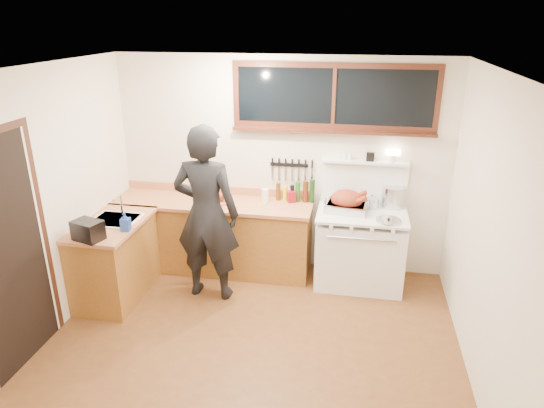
% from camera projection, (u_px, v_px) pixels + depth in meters
% --- Properties ---
extents(ground_plane, '(4.00, 3.50, 0.02)m').
position_uv_depth(ground_plane, '(252.00, 345.00, 4.74)').
color(ground_plane, '#593217').
extents(room_shell, '(4.10, 3.60, 2.65)m').
position_uv_depth(room_shell, '(249.00, 185.00, 4.14)').
color(room_shell, silver).
rests_on(room_shell, ground).
extents(counter_back, '(2.44, 0.64, 1.00)m').
position_uv_depth(counter_back, '(213.00, 234.00, 6.03)').
color(counter_back, brown).
rests_on(counter_back, ground).
extents(counter_left, '(0.64, 1.09, 0.90)m').
position_uv_depth(counter_left, '(115.00, 259.00, 5.42)').
color(counter_left, brown).
rests_on(counter_left, ground).
extents(sink_unit, '(0.50, 0.45, 0.37)m').
position_uv_depth(sink_unit, '(116.00, 224.00, 5.35)').
color(sink_unit, white).
rests_on(sink_unit, counter_left).
extents(vintage_stove, '(1.02, 0.74, 1.57)m').
position_uv_depth(vintage_stove, '(360.00, 246.00, 5.70)').
color(vintage_stove, white).
rests_on(vintage_stove, ground).
extents(back_window, '(2.32, 0.13, 0.77)m').
position_uv_depth(back_window, '(333.00, 104.00, 5.47)').
color(back_window, black).
rests_on(back_window, room_shell).
extents(left_doorway, '(0.02, 1.04, 2.17)m').
position_uv_depth(left_doorway, '(10.00, 254.00, 4.17)').
color(left_doorway, black).
rests_on(left_doorway, ground).
extents(knife_strip, '(0.52, 0.03, 0.28)m').
position_uv_depth(knife_strip, '(291.00, 166.00, 5.83)').
color(knife_strip, black).
rests_on(knife_strip, room_shell).
extents(man, '(0.74, 0.50, 1.98)m').
position_uv_depth(man, '(206.00, 214.00, 5.25)').
color(man, black).
rests_on(man, ground).
extents(soap_bottle, '(0.10, 0.10, 0.20)m').
position_uv_depth(soap_bottle, '(125.00, 222.00, 5.03)').
color(soap_bottle, '#2149A8').
rests_on(soap_bottle, counter_left).
extents(toaster, '(0.34, 0.28, 0.20)m').
position_uv_depth(toaster, '(88.00, 230.00, 4.83)').
color(toaster, black).
rests_on(toaster, counter_left).
extents(cutting_board, '(0.43, 0.39, 0.13)m').
position_uv_depth(cutting_board, '(218.00, 198.00, 5.81)').
color(cutting_board, '#BC774B').
rests_on(cutting_board, counter_back).
extents(roast_turkey, '(0.51, 0.40, 0.26)m').
position_uv_depth(roast_turkey, '(347.00, 202.00, 5.54)').
color(roast_turkey, silver).
rests_on(roast_turkey, vintage_stove).
extents(stockpot, '(0.33, 0.33, 0.25)m').
position_uv_depth(stockpot, '(393.00, 197.00, 5.66)').
color(stockpot, silver).
rests_on(stockpot, vintage_stove).
extents(saucepan, '(0.16, 0.28, 0.12)m').
position_uv_depth(saucepan, '(372.00, 203.00, 5.65)').
color(saucepan, silver).
rests_on(saucepan, vintage_stove).
extents(pot_lid, '(0.33, 0.33, 0.04)m').
position_uv_depth(pot_lid, '(388.00, 221.00, 5.28)').
color(pot_lid, silver).
rests_on(pot_lid, vintage_stove).
extents(coffee_tin, '(0.11, 0.10, 0.14)m').
position_uv_depth(coffee_tin, '(292.00, 197.00, 5.81)').
color(coffee_tin, maroon).
rests_on(coffee_tin, counter_back).
extents(pitcher, '(0.09, 0.09, 0.16)m').
position_uv_depth(pitcher, '(265.00, 196.00, 5.81)').
color(pitcher, white).
rests_on(pitcher, counter_back).
extents(bottle_cluster, '(0.47, 0.07, 0.28)m').
position_uv_depth(bottle_cluster, '(298.00, 192.00, 5.82)').
color(bottle_cluster, black).
rests_on(bottle_cluster, counter_back).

